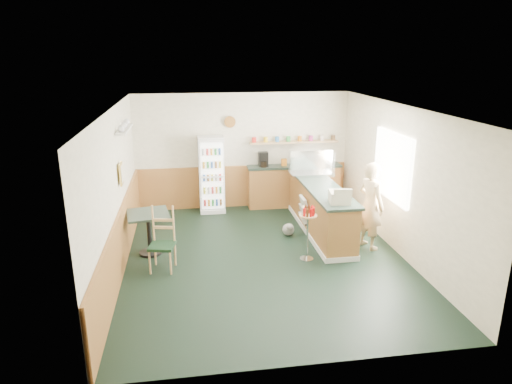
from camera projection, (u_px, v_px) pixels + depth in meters
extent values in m
plane|color=black|center=(264.00, 258.00, 8.29)|extent=(6.00, 6.00, 0.00)
cube|color=silver|center=(243.00, 151.00, 10.73)|extent=(5.00, 0.02, 2.70)
cube|color=silver|center=(115.00, 193.00, 7.52)|extent=(0.02, 6.00, 2.70)
cube|color=silver|center=(401.00, 181.00, 8.25)|extent=(0.02, 6.00, 2.70)
cube|color=white|center=(265.00, 107.00, 7.49)|extent=(5.00, 6.00, 0.02)
cube|color=#A86C36|center=(243.00, 186.00, 10.94)|extent=(4.98, 0.05, 1.00)
cube|color=#A86C36|center=(122.00, 241.00, 7.78)|extent=(0.05, 5.98, 1.00)
cube|color=white|center=(392.00, 166.00, 8.47)|extent=(0.06, 1.45, 1.25)
cube|color=#DBB752|center=(121.00, 174.00, 7.95)|extent=(0.03, 0.32, 0.38)
cube|color=white|center=(124.00, 129.00, 8.22)|extent=(0.18, 1.20, 0.03)
cylinder|color=#8F5A23|center=(230.00, 122.00, 10.41)|extent=(0.26, 0.04, 0.26)
cube|color=#A86C36|center=(320.00, 210.00, 9.36)|extent=(0.60, 2.95, 0.95)
cube|color=white|center=(319.00, 229.00, 9.48)|extent=(0.64, 2.97, 0.10)
cube|color=#2A3A2F|center=(321.00, 186.00, 9.21)|extent=(0.68, 3.01, 0.05)
cube|color=#A86C36|center=(294.00, 187.00, 10.96)|extent=(2.20, 0.38, 0.95)
cube|color=#2A3A2F|center=(294.00, 166.00, 10.81)|extent=(2.24, 0.42, 0.05)
cube|color=#D9AF75|center=(294.00, 142.00, 10.72)|extent=(2.10, 0.22, 0.04)
cube|color=black|center=(263.00, 159.00, 10.65)|extent=(0.22, 0.18, 0.34)
cylinder|color=#B2664C|center=(254.00, 140.00, 10.56)|extent=(0.10, 0.10, 0.12)
cylinder|color=#B2664C|center=(266.00, 139.00, 10.60)|extent=(0.10, 0.10, 0.12)
cylinder|color=#B2664C|center=(277.00, 139.00, 10.64)|extent=(0.10, 0.10, 0.12)
cylinder|color=#B2664C|center=(288.00, 139.00, 10.68)|extent=(0.10, 0.10, 0.12)
cylinder|color=#B2664C|center=(300.00, 139.00, 10.72)|extent=(0.10, 0.10, 0.12)
cylinder|color=#B2664C|center=(311.00, 138.00, 10.76)|extent=(0.10, 0.10, 0.12)
cylinder|color=#B2664C|center=(322.00, 138.00, 10.80)|extent=(0.10, 0.10, 0.12)
cylinder|color=#B2664C|center=(333.00, 138.00, 10.84)|extent=(0.10, 0.10, 0.12)
cube|color=silver|center=(211.00, 174.00, 10.54)|extent=(0.58, 0.41, 1.75)
cube|color=white|center=(212.00, 176.00, 10.32)|extent=(0.48, 0.02, 1.55)
cube|color=silver|center=(212.00, 177.00, 10.26)|extent=(0.52, 0.02, 1.60)
cube|color=silver|center=(311.00, 174.00, 9.93)|extent=(0.93, 0.49, 0.06)
cube|color=silver|center=(311.00, 162.00, 9.85)|extent=(0.91, 0.47, 0.47)
cube|color=beige|center=(340.00, 197.00, 8.10)|extent=(0.40, 0.42, 0.20)
imported|color=tan|center=(371.00, 206.00, 8.51)|extent=(0.57, 0.66, 1.67)
cylinder|color=silver|center=(307.00, 259.00, 8.23)|extent=(0.25, 0.25, 0.02)
cylinder|color=silver|center=(307.00, 237.00, 8.11)|extent=(0.04, 0.04, 0.83)
cylinder|color=#D9AF75|center=(308.00, 216.00, 7.98)|extent=(0.32, 0.32, 0.02)
cylinder|color=red|center=(314.00, 211.00, 7.97)|extent=(0.04, 0.04, 0.14)
cylinder|color=red|center=(312.00, 210.00, 8.02)|extent=(0.04, 0.04, 0.14)
cylinder|color=red|center=(309.00, 209.00, 8.05)|extent=(0.04, 0.04, 0.14)
cylinder|color=red|center=(306.00, 210.00, 8.05)|extent=(0.04, 0.04, 0.14)
cylinder|color=red|center=(303.00, 210.00, 8.01)|extent=(0.04, 0.04, 0.14)
cylinder|color=red|center=(303.00, 211.00, 7.95)|extent=(0.04, 0.04, 0.14)
cylinder|color=red|center=(304.00, 212.00, 7.90)|extent=(0.04, 0.04, 0.14)
cylinder|color=red|center=(307.00, 213.00, 7.87)|extent=(0.04, 0.04, 0.14)
cylinder|color=red|center=(311.00, 213.00, 7.87)|extent=(0.04, 0.04, 0.14)
cylinder|color=red|center=(313.00, 212.00, 7.91)|extent=(0.04, 0.04, 0.14)
cube|color=black|center=(304.00, 221.00, 9.38)|extent=(0.05, 0.45, 0.03)
cube|color=silver|center=(303.00, 218.00, 9.36)|extent=(0.09, 0.41, 0.15)
cube|color=black|center=(304.00, 213.00, 9.32)|extent=(0.05, 0.45, 0.03)
cube|color=silver|center=(303.00, 209.00, 9.30)|extent=(0.09, 0.41, 0.15)
cube|color=black|center=(304.00, 204.00, 9.27)|extent=(0.05, 0.45, 0.03)
cube|color=silver|center=(303.00, 201.00, 9.25)|extent=(0.09, 0.41, 0.15)
cylinder|color=black|center=(151.00, 252.00, 8.45)|extent=(0.41, 0.41, 0.04)
cylinder|color=black|center=(149.00, 234.00, 8.34)|extent=(0.08, 0.08, 0.73)
cube|color=#2A3A2F|center=(148.00, 214.00, 8.23)|extent=(0.83, 0.83, 0.04)
cube|color=black|center=(162.00, 246.00, 7.71)|extent=(0.48, 0.48, 0.05)
cylinder|color=#D9AF75|center=(152.00, 263.00, 7.59)|extent=(0.04, 0.04, 0.43)
cylinder|color=#D9AF75|center=(173.00, 262.00, 7.64)|extent=(0.04, 0.04, 0.43)
cylinder|color=#D9AF75|center=(153.00, 254.00, 7.92)|extent=(0.04, 0.04, 0.43)
cylinder|color=#D9AF75|center=(173.00, 253.00, 7.97)|extent=(0.04, 0.04, 0.43)
cube|color=#D9AF75|center=(161.00, 224.00, 7.79)|extent=(0.37, 0.11, 0.66)
sphere|color=gray|center=(288.00, 230.00, 9.28)|extent=(0.24, 0.24, 0.24)
sphere|color=gray|center=(290.00, 227.00, 9.13)|extent=(0.14, 0.14, 0.14)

